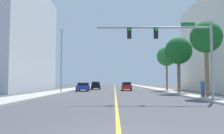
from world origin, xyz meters
TOP-DOWN VIEW (x-y plane):
  - ground at (0.00, 42.00)m, footprint 192.00×192.00m
  - sidewalk_left at (-8.59, 42.00)m, footprint 3.24×168.00m
  - sidewalk_right at (8.59, 42.00)m, footprint 3.24×168.00m
  - lane_marking_center at (0.00, 42.00)m, footprint 0.16×144.00m
  - traffic_signal_mast at (4.66, 11.63)m, footprint 8.94×0.36m
  - street_lamp at (-7.47, 25.38)m, footprint 0.56×0.28m
  - palm_near at (8.64, 15.77)m, footprint 2.98×2.98m
  - palm_mid at (8.28, 23.87)m, footprint 3.52×3.52m
  - palm_far at (8.59, 31.99)m, footprint 3.22×3.22m
  - car_black at (-3.81, 39.73)m, footprint 1.84×3.97m
  - car_red at (2.01, 33.88)m, footprint 1.88×4.06m
  - car_blue at (-5.22, 31.30)m, footprint 1.83×3.91m
  - pedestrian at (8.00, 15.22)m, footprint 0.38×0.38m

SIDE VIEW (x-z plane):
  - ground at x=0.00m, z-range 0.00..0.00m
  - lane_marking_center at x=0.00m, z-range 0.00..0.01m
  - sidewalk_left at x=-8.59m, z-range 0.00..0.15m
  - sidewalk_right at x=8.59m, z-range 0.00..0.15m
  - car_blue at x=-5.22m, z-range 0.04..1.42m
  - car_red at x=2.01m, z-range 0.02..1.49m
  - car_black at x=-3.81m, z-range 0.00..1.55m
  - pedestrian at x=8.00m, z-range 0.14..1.75m
  - traffic_signal_mast at x=4.66m, z-range 1.51..7.61m
  - street_lamp at x=-7.47m, z-range 0.58..9.25m
  - palm_mid at x=8.28m, z-range 1.93..9.14m
  - palm_near at x=8.64m, z-range 2.14..9.27m
  - palm_far at x=8.59m, z-range 2.12..9.37m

